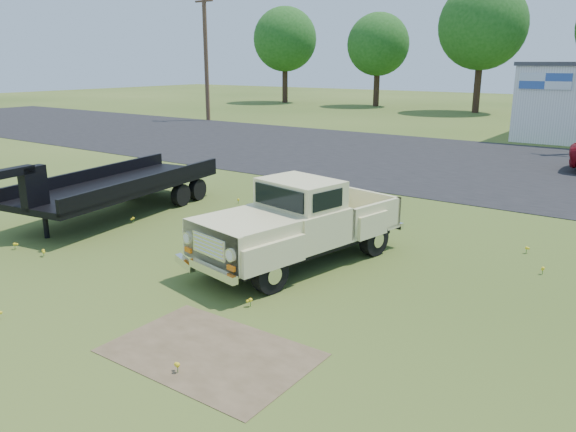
# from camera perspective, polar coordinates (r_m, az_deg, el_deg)

# --- Properties ---
(ground) EXTENTS (140.00, 140.00, 0.00)m
(ground) POSITION_cam_1_polar(r_m,az_deg,el_deg) (11.60, -3.18, -5.70)
(ground) COLOR #344D18
(ground) RESTS_ON ground
(asphalt_lot) EXTENTS (90.00, 14.00, 0.02)m
(asphalt_lot) POSITION_cam_1_polar(r_m,az_deg,el_deg) (24.75, 19.04, 4.89)
(asphalt_lot) COLOR black
(asphalt_lot) RESTS_ON ground
(dirt_patch_a) EXTENTS (3.00, 2.00, 0.01)m
(dirt_patch_a) POSITION_cam_1_polar(r_m,az_deg,el_deg) (8.65, -7.89, -13.61)
(dirt_patch_a) COLOR brown
(dirt_patch_a) RESTS_ON ground
(dirt_patch_b) EXTENTS (2.20, 1.60, 0.01)m
(dirt_patch_b) POSITION_cam_1_polar(r_m,az_deg,el_deg) (15.39, -0.91, -0.31)
(dirt_patch_b) COLOR brown
(dirt_patch_b) RESTS_ON ground
(utility_pole_west) EXTENTS (1.60, 0.30, 9.00)m
(utility_pole_west) POSITION_cam_1_polar(r_m,az_deg,el_deg) (41.89, -8.34, 15.89)
(utility_pole_west) COLOR #463120
(utility_pole_west) RESTS_ON ground
(treeline_a) EXTENTS (6.40, 6.40, 9.52)m
(treeline_a) POSITION_cam_1_polar(r_m,az_deg,el_deg) (59.66, -0.31, 17.50)
(treeline_a) COLOR #342217
(treeline_a) RESTS_ON ground
(treeline_b) EXTENTS (5.76, 5.76, 8.57)m
(treeline_b) POSITION_cam_1_polar(r_m,az_deg,el_deg) (55.32, 9.15, 16.82)
(treeline_b) COLOR #342217
(treeline_b) RESTS_ON ground
(treeline_c) EXTENTS (7.04, 7.04, 10.47)m
(treeline_c) POSITION_cam_1_polar(r_m,az_deg,el_deg) (50.24, 19.17, 17.80)
(treeline_c) COLOR #342217
(treeline_c) RESTS_ON ground
(vintage_pickup_truck) EXTENTS (2.92, 5.33, 1.83)m
(vintage_pickup_truck) POSITION_cam_1_polar(r_m,az_deg,el_deg) (11.83, 1.25, -0.59)
(vintage_pickup_truck) COLOR beige
(vintage_pickup_truck) RESTS_ON ground
(flatbed_trailer) EXTENTS (3.26, 7.11, 1.87)m
(flatbed_trailer) POSITION_cam_1_polar(r_m,az_deg,el_deg) (16.46, -16.75, 3.42)
(flatbed_trailer) COLOR black
(flatbed_trailer) RESTS_ON ground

